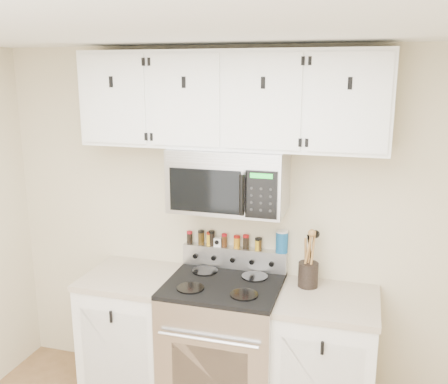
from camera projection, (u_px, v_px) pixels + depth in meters
name	position (u px, v px, depth m)	size (l,w,h in m)	color
back_wall	(236.00, 226.00, 3.56)	(3.50, 0.01, 2.50)	beige
ceiling	(103.00, 19.00, 1.64)	(3.50, 3.50, 0.01)	white
range	(224.00, 345.00, 3.45)	(0.76, 0.65, 1.10)	#B7B7BA
base_cabinet_left	(134.00, 332.00, 3.66)	(0.64, 0.62, 0.92)	white
base_cabinet_right	(325.00, 362.00, 3.29)	(0.64, 0.62, 0.92)	white
microwave	(229.00, 180.00, 3.30)	(0.76, 0.44, 0.42)	#9E9EA3
upper_cabinets	(230.00, 100.00, 3.20)	(2.00, 0.35, 0.62)	white
utensil_crock	(308.00, 273.00, 3.33)	(0.13, 0.13, 0.39)	black
kitchen_timer	(218.00, 242.00, 3.59)	(0.05, 0.04, 0.06)	white
salt_canister	(282.00, 241.00, 3.46)	(0.09, 0.09, 0.16)	#155490
spice_jar_0	(190.00, 237.00, 3.65)	(0.04, 0.04, 0.09)	black
spice_jar_1	(201.00, 237.00, 3.62)	(0.04, 0.04, 0.11)	#39280D
spice_jar_2	(209.00, 239.00, 3.61)	(0.04, 0.04, 0.10)	gold
spice_jar_3	(212.00, 238.00, 3.60)	(0.04, 0.04, 0.11)	black
spice_jar_4	(224.00, 240.00, 3.58)	(0.04, 0.04, 0.10)	#422410
spice_jar_5	(237.00, 242.00, 3.55)	(0.05, 0.05, 0.09)	#C08216
spice_jar_6	(246.00, 242.00, 3.53)	(0.04, 0.04, 0.10)	black
spice_jar_7	(258.00, 244.00, 3.51)	(0.04, 0.04, 0.09)	gold
spice_jar_8	(259.00, 244.00, 3.51)	(0.04, 0.04, 0.09)	#402B0F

